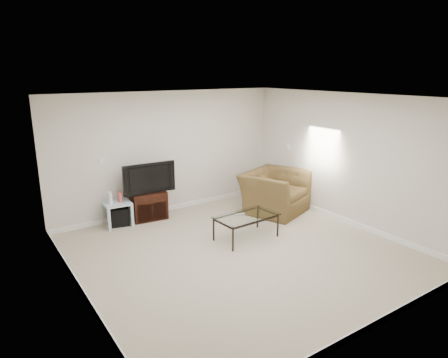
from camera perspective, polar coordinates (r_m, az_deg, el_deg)
floor at (r=6.67m, az=2.22°, el=-10.39°), size 5.00×5.00×0.00m
ceiling at (r=6.03m, az=2.47°, el=11.57°), size 5.00×5.00×0.00m
wall_back at (r=8.33m, az=-7.88°, el=3.77°), size 5.00×0.02×2.50m
wall_left at (r=5.23m, az=-20.44°, el=-3.98°), size 0.02×5.00×2.50m
wall_right at (r=7.93m, az=17.09°, el=2.67°), size 0.02×5.00×2.50m
plate_back at (r=7.82m, az=-17.08°, el=2.49°), size 0.12×0.02×0.12m
plate_right_switch at (r=8.99m, az=9.16°, el=4.56°), size 0.02×0.09×0.13m
plate_right_outlet at (r=9.01m, az=10.20°, el=-1.69°), size 0.02×0.08×0.12m
tv_stand at (r=8.15m, az=-10.74°, el=-3.67°), size 0.73×0.54×0.56m
dvd_player at (r=8.05m, az=-10.73°, el=-2.49°), size 0.39×0.29×0.05m
television at (r=7.95m, az=-10.89°, el=0.26°), size 0.98×0.23×0.61m
side_table at (r=7.95m, az=-14.98°, el=-4.78°), size 0.51×0.51×0.47m
subwoofer at (r=8.00m, az=-14.78°, el=-5.17°), size 0.43×0.43×0.36m
game_console at (r=7.80m, az=-15.93°, el=-2.60°), size 0.07×0.16×0.21m
game_case at (r=7.85m, az=-14.69°, el=-2.52°), size 0.05×0.14×0.18m
recliner at (r=8.41m, az=7.36°, el=-0.87°), size 1.52×1.25×1.14m
coffee_table at (r=7.10m, az=3.18°, el=-6.87°), size 1.13×0.68×0.43m
remote at (r=7.06m, az=2.33°, el=-5.03°), size 0.18×0.07×0.02m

